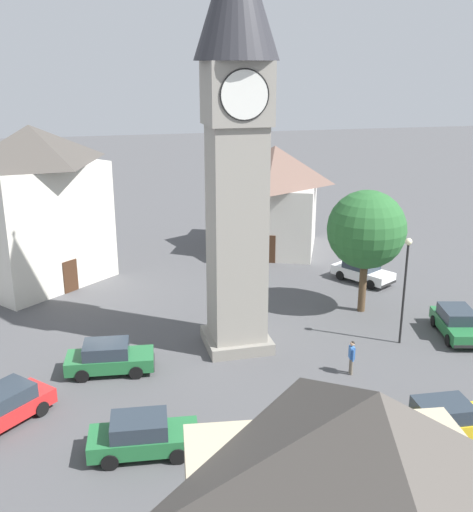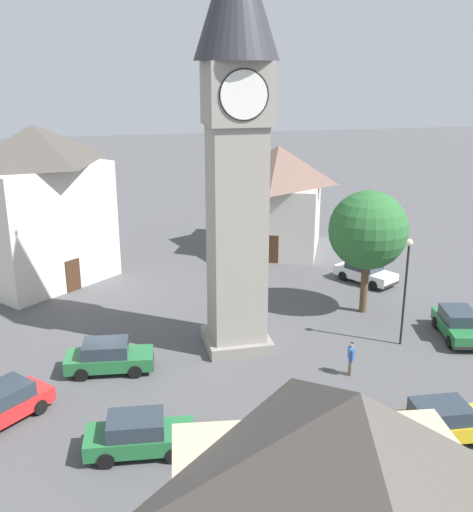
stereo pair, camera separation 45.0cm
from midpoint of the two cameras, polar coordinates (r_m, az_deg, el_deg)
name	(u,v)px [view 1 (the left image)]	position (r m, az deg, el deg)	size (l,w,h in m)	color
ground_plane	(236,345)	(31.79, -0.41, -8.45)	(200.00, 200.00, 0.00)	#4C4C4F
clock_tower	(236,113)	(28.60, -0.46, 13.42)	(3.92, 3.92, 20.32)	gray
car_blue_kerb	(362,271)	(41.27, 11.56, -1.38)	(3.49, 4.42, 1.53)	white
car_silver_kerb	(457,323)	(34.52, 19.82, -5.98)	(2.65, 4.42, 1.53)	#236B38
car_red_corner	(3,407)	(26.96, -21.70, -13.14)	(4.18, 4.03, 1.53)	red
car_white_side	(445,420)	(25.61, 18.66, -14.51)	(4.24, 2.04, 1.53)	gold
car_black_far	(143,436)	(23.77, -9.45, -16.47)	(4.28, 2.12, 1.53)	#236B38
car_green_alley	(109,358)	(29.54, -12.43, -9.40)	(4.30, 2.16, 1.53)	#236B38
pedestrian	(352,355)	(29.07, 10.44, -9.19)	(0.27, 0.56, 1.69)	#706656
tree	(366,230)	(35.09, 11.87, 2.44)	(4.54, 4.54, 7.29)	brown
building_shop_left	(274,197)	(47.03, 3.32, 5.61)	(9.17, 9.79, 8.14)	beige
building_corner_back	(36,205)	(41.12, -18.76, 4.57)	(10.41, 10.07, 10.45)	silver
lamp_post	(406,275)	(31.69, 15.36, -1.80)	(0.36, 0.36, 5.75)	black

